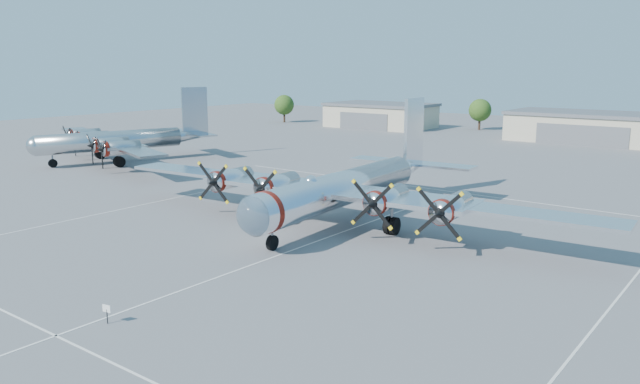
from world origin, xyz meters
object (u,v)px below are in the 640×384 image
Objects in this scene: hangar_west at (381,115)px; info_placard at (107,310)px; tree_west at (480,110)px; bomber_west at (122,162)px; main_bomber_b29 at (347,220)px; hangar_center at (592,127)px; tree_far_west at (284,105)px.

hangar_west reaches higher than info_placard.
hangar_west is at bearing -158.11° from tree_west.
bomber_west is at bearing -92.54° from hangar_west.
hangar_west is 111.25m from info_placard.
hangar_west is 21.03× the size of info_placard.
bomber_west is (-45.93, 8.61, 0.00)m from main_bomber_b29.
hangar_center is at bearing 84.46° from main_bomber_b29.
main_bomber_b29 reaches higher than info_placard.
hangar_west is 0.57× the size of bomber_west.
tree_west reaches higher than hangar_west.
tree_far_west is at bearing 115.07° from info_placard.
tree_west is 112.47m from info_placard.
tree_far_west is at bearing 127.75° from bomber_west.
hangar_west is at bearing 103.37° from info_placard.
tree_west is at bearing 101.54° from main_bomber_b29.
tree_west is (20.00, 8.04, 1.51)m from hangar_west.
hangar_center is at bearing -17.82° from tree_west.
hangar_center is 26.62× the size of info_placard.
tree_west is 85.94m from main_bomber_b29.
tree_west reaches higher than bomber_west.
hangar_center is at bearing 3.24° from tree_far_west.
hangar_west is at bearing 105.64° from bomber_west.
tree_west is at bearing 90.98° from bomber_west.
hangar_west is at bearing 115.93° from main_bomber_b29.
hangar_west is 66.17m from bomber_west.
tree_far_west is (-25.00, -3.96, 1.51)m from hangar_west.
info_placard is at bearing -76.75° from tree_west.
hangar_center reaches higher than bomber_west.
hangar_center reaches higher than main_bomber_b29.
hangar_west is 21.61m from tree_west.
tree_far_west reaches higher than hangar_center.
tree_west is (-25.00, 8.04, 1.51)m from hangar_center.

